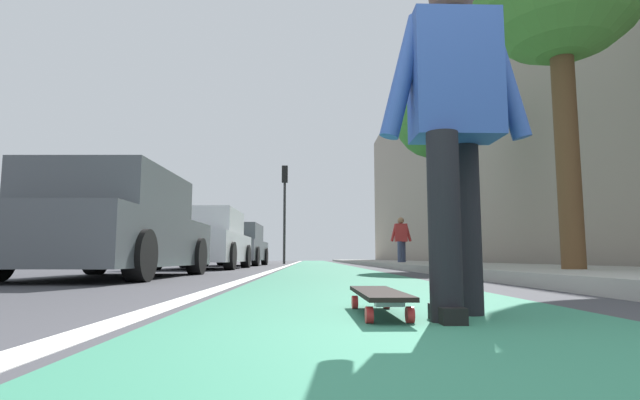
{
  "coord_description": "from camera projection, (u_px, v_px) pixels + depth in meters",
  "views": [
    {
      "loc": [
        -1.18,
        0.37,
        0.27
      ],
      "look_at": [
        8.2,
        0.18,
        1.37
      ],
      "focal_mm": 27.97,
      "sensor_mm": 36.0,
      "label": 1
    }
  ],
  "objects": [
    {
      "name": "traffic_light",
      "position": [
        285.0,
        196.0,
        23.63
      ],
      "size": [
        0.33,
        0.28,
        4.65
      ],
      "color": "#2D2D2D",
      "rests_on": "ground"
    },
    {
      "name": "parked_car_far",
      "position": [
        237.0,
        246.0,
        18.12
      ],
      "size": [
        4.49,
        2.01,
        1.49
      ],
      "color": "#4C5156",
      "rests_on": "ground"
    },
    {
      "name": "building_facade",
      "position": [
        441.0,
        154.0,
        23.72
      ],
      "size": [
        40.0,
        1.2,
        10.37
      ],
      "primitive_type": "cube",
      "color": "gray",
      "rests_on": "ground"
    },
    {
      "name": "pedestrian_distant",
      "position": [
        401.0,
        238.0,
        16.6
      ],
      "size": [
        0.46,
        0.71,
        1.63
      ],
      "color": "#384260",
      "rests_on": "ground"
    },
    {
      "name": "bike_lane_paint",
      "position": [
        317.0,
        263.0,
        24.98
      ],
      "size": [
        56.0,
        2.06,
        0.0
      ],
      "primitive_type": "cube",
      "color": "#2D7256",
      "rests_on": "ground"
    },
    {
      "name": "street_tree_mid",
      "position": [
        435.0,
        121.0,
        12.92
      ],
      "size": [
        2.09,
        2.09,
        4.93
      ],
      "color": "brown",
      "rests_on": "ground"
    },
    {
      "name": "parked_car_near",
      "position": [
        114.0,
        228.0,
        6.93
      ],
      "size": [
        4.2,
        1.96,
        1.46
      ],
      "color": "#4C5156",
      "rests_on": "ground"
    },
    {
      "name": "lane_stripe_white",
      "position": [
        291.0,
        264.0,
        20.99
      ],
      "size": [
        52.0,
        0.16,
        0.01
      ],
      "primitive_type": "cube",
      "color": "silver",
      "rests_on": "ground"
    },
    {
      "name": "ground_plane",
      "position": [
        327.0,
        270.0,
        11.08
      ],
      "size": [
        80.0,
        80.0,
        0.0
      ],
      "primitive_type": "plane",
      "color": "#38383D"
    },
    {
      "name": "skateboard",
      "position": [
        379.0,
        295.0,
        2.37
      ],
      "size": [
        0.84,
        0.21,
        0.11
      ],
      "color": "red",
      "rests_on": "ground"
    },
    {
      "name": "parked_car_mid",
      "position": [
        205.0,
        241.0,
        12.63
      ],
      "size": [
        4.23,
        1.95,
        1.48
      ],
      "color": "silver",
      "rests_on": "ground"
    },
    {
      "name": "skater_person",
      "position": [
        454.0,
        115.0,
        2.33
      ],
      "size": [
        0.46,
        0.72,
        1.64
      ],
      "color": "black",
      "rests_on": "ground"
    },
    {
      "name": "sidewalk_curb",
      "position": [
        405.0,
        263.0,
        19.1
      ],
      "size": [
        52.0,
        3.2,
        0.14
      ],
      "primitive_type": "cube",
      "color": "#9E9B93",
      "rests_on": "ground"
    }
  ]
}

